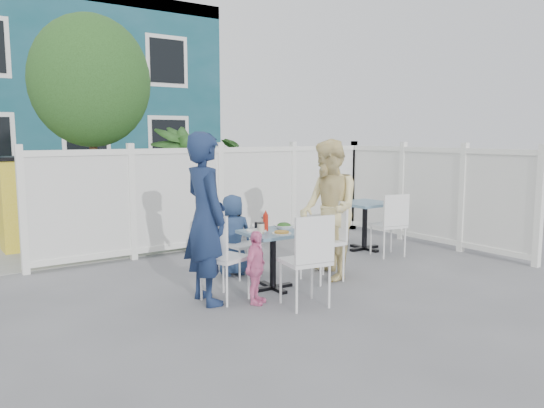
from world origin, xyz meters
TOP-DOWN VIEW (x-y plane):
  - ground at (0.00, 0.00)m, footprint 80.00×80.00m
  - near_sidewalk at (0.00, 3.80)m, footprint 24.00×2.60m
  - street at (0.00, 7.50)m, footprint 24.00×5.00m
  - far_sidewalk at (0.00, 10.60)m, footprint 24.00×1.60m
  - building at (-0.50, 14.00)m, footprint 11.00×6.00m
  - fence_back at (0.10, 2.40)m, footprint 5.86×0.08m
  - fence_right at (3.00, 0.60)m, footprint 0.08×3.66m
  - tree at (-1.60, 3.30)m, footprint 1.80×1.62m
  - utility_cabinet at (-2.46, 4.00)m, footprint 0.76×0.55m
  - potted_shrub_a at (-0.23, 3.10)m, footprint 1.15×1.15m
  - potted_shrub_b at (1.28, 3.00)m, footprint 2.03×2.06m
  - main_table at (-0.55, 0.02)m, footprint 0.68×0.68m
  - spare_table at (1.87, 0.95)m, footprint 0.72×0.72m
  - chair_left at (-1.29, -0.03)m, footprint 0.54×0.55m
  - chair_right at (0.25, -0.03)m, footprint 0.44×0.46m
  - chair_back at (-0.55, 0.76)m, footprint 0.41×0.40m
  - chair_near at (-0.65, -0.76)m, footprint 0.51×0.50m
  - chair_spare at (1.83, 0.36)m, footprint 0.51×0.49m
  - man at (-1.42, 0.04)m, footprint 0.47×0.69m
  - woman at (0.30, 0.02)m, footprint 0.93×1.04m
  - boy at (-0.61, 0.84)m, footprint 0.57×0.43m
  - toddler at (-1.02, -0.32)m, footprint 0.49×0.43m
  - plate_main at (-0.56, -0.17)m, footprint 0.22×0.22m
  - plate_side at (-0.70, 0.14)m, footprint 0.24×0.24m
  - salad_bowl at (-0.36, 0.06)m, footprint 0.23×0.23m
  - coffee_cup_a at (-0.74, -0.01)m, footprint 0.08×0.08m
  - coffee_cup_b at (-0.50, 0.26)m, footprint 0.08×0.08m
  - ketchup_bottle at (-0.60, 0.11)m, footprint 0.06×0.06m
  - salt_shaker at (-0.66, 0.28)m, footprint 0.03×0.03m
  - pepper_shaker at (-0.60, 0.31)m, footprint 0.03×0.03m

SIDE VIEW (x-z plane):
  - ground at x=0.00m, z-range 0.00..0.00m
  - street at x=0.00m, z-range 0.00..0.01m
  - near_sidewalk at x=0.00m, z-range 0.00..0.01m
  - far_sidewalk at x=0.00m, z-range 0.00..0.01m
  - toddler at x=-1.02m, z-range 0.00..0.79m
  - chair_back at x=-0.55m, z-range 0.07..0.91m
  - boy at x=-0.61m, z-range 0.00..1.05m
  - main_table at x=-0.55m, z-range 0.19..0.87m
  - chair_spare at x=1.83m, z-range 0.08..1.02m
  - chair_left at x=-1.29m, z-range 0.08..1.05m
  - chair_near at x=-0.65m, z-range 0.08..1.07m
  - chair_right at x=0.25m, z-range 0.08..1.07m
  - spare_table at x=1.87m, z-range 0.21..0.96m
  - plate_main at x=-0.56m, z-range 0.69..0.70m
  - plate_side at x=-0.70m, z-range 0.69..0.70m
  - utility_cabinet at x=-2.46m, z-range 0.00..1.41m
  - salad_bowl at x=-0.36m, z-range 0.69..0.74m
  - salt_shaker at x=-0.66m, z-range 0.69..0.75m
  - pepper_shaker at x=-0.60m, z-range 0.69..0.76m
  - coffee_cup_a at x=-0.74m, z-range 0.69..0.80m
  - coffee_cup_b at x=-0.50m, z-range 0.69..0.81m
  - ketchup_bottle at x=-0.60m, z-range 0.69..0.88m
  - fence_right at x=3.00m, z-range -0.02..1.58m
  - fence_back at x=0.10m, z-range -0.02..1.58m
  - potted_shrub_b at x=1.28m, z-range 0.00..1.73m
  - woman at x=0.30m, z-range 0.00..1.75m
  - man at x=-1.42m, z-range 0.00..1.83m
  - potted_shrub_a at x=-0.23m, z-range 0.00..1.94m
  - tree at x=-1.60m, z-range 0.80..4.39m
  - building at x=-0.50m, z-range 0.00..6.00m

